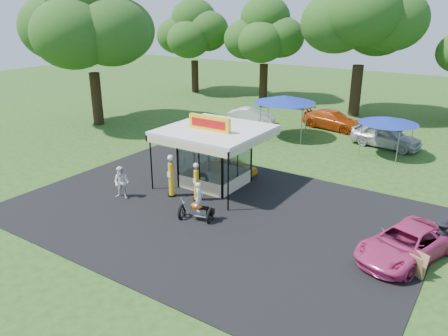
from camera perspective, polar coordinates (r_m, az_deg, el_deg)
The scene contains 21 objects.
ground at distance 20.70m, azimuth -4.50°, elevation -7.70°, with size 120.00×120.00×0.00m, color #244A17.
asphalt_apron at distance 22.12m, azimuth -1.31°, elevation -5.66°, with size 20.00×14.00×0.04m, color black.
gas_station_kiosk at distance 24.80m, azimuth -1.18°, elevation 1.64°, with size 5.40×5.40×4.18m.
gas_pump_left at distance 23.60m, azimuth -6.90°, elevation -1.15°, with size 0.44×0.44×2.38m.
gas_pump_right at distance 22.99m, azimuth -3.61°, elevation -1.94°, with size 0.40×0.40×2.13m.
motorcycle at distance 20.95m, azimuth -3.42°, elevation -4.88°, with size 1.81×1.23×2.05m.
spare_tires at distance 25.25m, azimuth -2.83°, elevation -1.45°, with size 0.95×0.83×0.76m.
a_frame_sign at distance 18.39m, azimuth 23.98°, elevation -11.61°, with size 0.60×0.69×0.99m.
kiosk_car at distance 26.97m, azimuth 1.51°, elevation 0.25°, with size 1.13×2.82×0.96m, color yellow.
pink_sedan at distance 19.39m, azimuth 22.62°, elevation -9.12°, with size 2.23×4.84×1.35m, color #D03877.
spectator_west at distance 23.95m, azimuth -13.24°, elevation -1.87°, with size 0.87×0.68×1.79m, color white.
spectator_east_a at distance 20.15m, azimuth 26.51°, elevation -8.10°, with size 1.07×0.62×1.66m, color black.
bg_car_a at distance 39.15m, azimuth 3.61°, elevation 6.82°, with size 1.43×4.10×1.35m, color white.
bg_car_b at distance 38.34m, azimuth 14.01°, elevation 6.12°, with size 2.15×5.29×1.54m, color #B9420E.
bg_car_c at distance 34.25m, azimuth 20.41°, elevation 3.96°, with size 2.02×5.01×1.71m, color #B9B9BE.
tent_west at distance 34.48m, azimuth 7.96°, elevation 8.86°, with size 4.80×4.80×3.35m.
tent_east at distance 31.76m, azimuth 20.70°, elevation 5.83°, with size 3.97×3.97×2.77m.
oak_far_a at distance 53.82m, azimuth -3.93°, elevation 16.95°, with size 8.93×8.93×10.58m.
oak_far_b at distance 49.44m, azimuth 5.35°, elevation 16.82°, with size 9.04×9.04×10.79m.
oak_far_c at distance 42.96m, azimuth 17.68°, elevation 17.72°, with size 11.40×11.40×13.43m.
oak_near at distance 39.37m, azimuth -17.19°, elevation 17.38°, with size 11.57×11.57×13.33m.
Camera 1 is at (11.45, -14.32, 9.63)m, focal length 35.00 mm.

